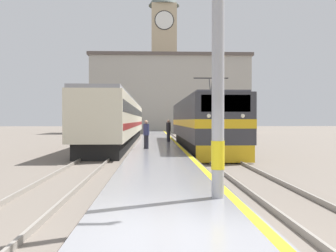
# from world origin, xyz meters

# --- Properties ---
(ground_plane) EXTENTS (200.00, 200.00, 0.00)m
(ground_plane) POSITION_xyz_m (0.00, 30.00, 0.00)
(ground_plane) COLOR #70665B
(platform) EXTENTS (3.01, 140.00, 0.45)m
(platform) POSITION_xyz_m (0.00, 25.00, 0.22)
(platform) COLOR gray
(platform) RESTS_ON ground
(rail_track_near) EXTENTS (2.84, 140.00, 0.16)m
(rail_track_near) POSITION_xyz_m (3.08, 25.00, 0.03)
(rail_track_near) COLOR #70665B
(rail_track_near) RESTS_ON ground
(rail_track_far) EXTENTS (2.83, 140.00, 0.16)m
(rail_track_far) POSITION_xyz_m (-3.25, 25.00, 0.03)
(rail_track_far) COLOR #70665B
(rail_track_far) RESTS_ON ground
(locomotive_train) EXTENTS (2.92, 18.97, 4.57)m
(locomotive_train) POSITION_xyz_m (3.08, 21.65, 1.84)
(locomotive_train) COLOR black
(locomotive_train) RESTS_ON ground
(passenger_train) EXTENTS (2.92, 33.95, 3.85)m
(passenger_train) POSITION_xyz_m (-3.25, 30.20, 2.08)
(passenger_train) COLOR black
(passenger_train) RESTS_ON ground
(person_on_platform) EXTENTS (0.34, 0.34, 1.67)m
(person_on_platform) POSITION_xyz_m (0.87, 23.88, 1.33)
(person_on_platform) COLOR #23232D
(person_on_platform) RESTS_ON platform
(second_waiting_passenger) EXTENTS (0.34, 0.34, 1.63)m
(second_waiting_passenger) POSITION_xyz_m (-0.70, 16.52, 1.30)
(second_waiting_passenger) COLOR #23232D
(second_waiting_passenger) RESTS_ON platform
(clock_tower) EXTENTS (5.68, 5.68, 27.23)m
(clock_tower) POSITION_xyz_m (1.75, 66.73, 14.53)
(clock_tower) COLOR tan
(clock_tower) RESTS_ON ground
(station_building) EXTENTS (25.77, 8.72, 12.62)m
(station_building) POSITION_xyz_m (2.49, 58.73, 6.33)
(station_building) COLOR #A8A399
(station_building) RESTS_ON ground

